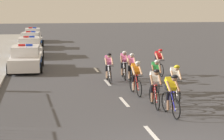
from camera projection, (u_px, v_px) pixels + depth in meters
The scene contains 15 objects.
kerb_edge at pixel (6, 72), 22.09m from camera, with size 0.16×60.00×0.13m, color #9E9E99.
lane_markings_centre at pixel (124, 102), 15.36m from camera, with size 0.14×17.60×0.01m.
cyclist_lead at pixel (171, 94), 13.33m from camera, with size 0.43×1.72×1.56m.
cyclist_second at pixel (155, 87), 14.46m from camera, with size 0.44×1.72×1.56m.
cyclist_third at pixel (175, 82), 15.47m from camera, with size 0.44×1.72×1.56m.
cyclist_fourth at pixel (136, 77), 16.52m from camera, with size 0.43×1.72×1.56m.
cyclist_fifth at pixel (156, 75), 16.96m from camera, with size 0.45×1.72×1.56m.
cyclist_sixth at pixel (131, 67), 19.22m from camera, with size 0.44×1.72×1.56m.
cyclist_seventh at pixel (124, 64), 20.14m from camera, with size 0.44×1.72×1.56m.
cyclist_eighth at pixel (108, 67), 19.29m from camera, with size 0.42×1.72×1.56m.
cyclist_ninth at pixel (159, 61), 21.15m from camera, with size 0.42×1.72×1.56m.
police_car_nearest at pixel (26, 59), 22.97m from camera, with size 2.11×4.46×1.59m.
police_car_second at pixel (29, 48), 29.25m from camera, with size 2.18×4.49×1.59m.
police_car_third at pixel (31, 41), 35.07m from camera, with size 2.30×4.54×1.59m.
police_car_furthest at pixel (33, 36), 41.39m from camera, with size 2.06×4.43×1.59m.
Camera 1 is at (-3.21, -8.53, 3.83)m, focal length 60.64 mm.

